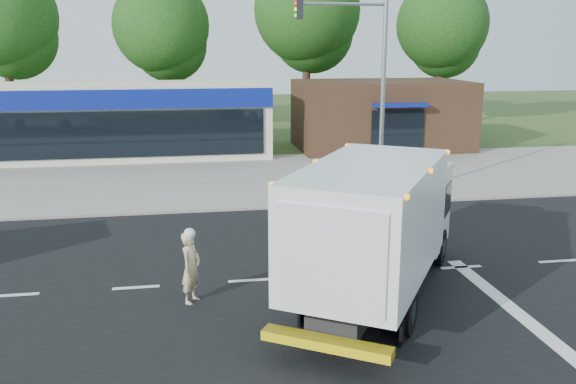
# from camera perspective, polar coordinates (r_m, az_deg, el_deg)

# --- Properties ---
(ground) EXTENTS (120.00, 120.00, 0.00)m
(ground) POSITION_cam_1_polar(r_m,az_deg,el_deg) (17.07, 6.65, -7.64)
(ground) COLOR #385123
(ground) RESTS_ON ground
(road_asphalt) EXTENTS (60.00, 14.00, 0.02)m
(road_asphalt) POSITION_cam_1_polar(r_m,az_deg,el_deg) (17.07, 6.65, -7.62)
(road_asphalt) COLOR black
(road_asphalt) RESTS_ON ground
(sidewalk) EXTENTS (60.00, 2.40, 0.12)m
(sidewalk) POSITION_cam_1_polar(r_m,az_deg,el_deg) (24.65, 1.43, -0.65)
(sidewalk) COLOR gray
(sidewalk) RESTS_ON ground
(parking_apron) EXTENTS (60.00, 9.00, 0.02)m
(parking_apron) POSITION_cam_1_polar(r_m,az_deg,el_deg) (30.23, -0.64, 1.97)
(parking_apron) COLOR gray
(parking_apron) RESTS_ON ground
(lane_markings) EXTENTS (55.20, 7.00, 0.01)m
(lane_markings) POSITION_cam_1_polar(r_m,az_deg,el_deg) (16.30, 12.60, -8.88)
(lane_markings) COLOR silver
(lane_markings) RESTS_ON road_asphalt
(ems_box_truck) EXTENTS (6.36, 8.14, 3.57)m
(ems_box_truck) POSITION_cam_1_polar(r_m,az_deg,el_deg) (14.94, 8.47, -2.50)
(ems_box_truck) COLOR black
(ems_box_truck) RESTS_ON ground
(emergency_worker) EXTENTS (0.69, 0.78, 1.90)m
(emergency_worker) POSITION_cam_1_polar(r_m,az_deg,el_deg) (15.09, -9.08, -6.87)
(emergency_worker) COLOR #CDB789
(emergency_worker) RESTS_ON ground
(retail_strip_mall) EXTENTS (18.00, 6.20, 4.00)m
(retail_strip_mall) POSITION_cam_1_polar(r_m,az_deg,el_deg) (35.70, -16.69, 6.48)
(retail_strip_mall) COLOR beige
(retail_strip_mall) RESTS_ON ground
(brown_storefront) EXTENTS (10.00, 6.70, 4.00)m
(brown_storefront) POSITION_cam_1_polar(r_m,az_deg,el_deg) (37.30, 8.69, 7.17)
(brown_storefront) COLOR #382316
(brown_storefront) RESTS_ON ground
(traffic_signal_pole) EXTENTS (3.51, 0.25, 8.00)m
(traffic_signal_pole) POSITION_cam_1_polar(r_m,az_deg,el_deg) (23.89, 7.43, 10.60)
(traffic_signal_pole) COLOR gray
(traffic_signal_pole) RESTS_ON ground
(background_trees) EXTENTS (36.77, 7.39, 12.10)m
(background_trees) POSITION_cam_1_polar(r_m,az_deg,el_deg) (43.57, -4.77, 15.30)
(background_trees) COLOR #332114
(background_trees) RESTS_ON ground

